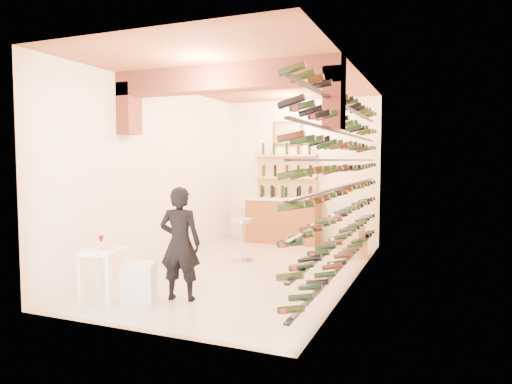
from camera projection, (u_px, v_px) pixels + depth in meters
ground at (249, 270)px, 7.70m from camera, size 6.00×6.00×0.00m
room_shell at (243, 135)px, 7.31m from camera, size 3.52×6.02×3.21m
wine_rack at (341, 180)px, 7.02m from camera, size 0.32×5.70×2.56m
back_counter at (283, 219)px, 10.23m from camera, size 1.70×0.62×1.29m
back_shelving at (286, 190)px, 10.41m from camera, size 1.40×0.31×2.73m
tasting_table at (103, 260)px, 5.84m from camera, size 0.54×0.54×0.86m
white_stool at (139, 282)px, 6.00m from camera, size 0.52×0.52×0.50m
person at (180, 243)px, 6.03m from camera, size 0.62×0.47×1.51m
chrome_barstool at (242, 237)px, 8.32m from camera, size 0.41×0.41×0.79m
crate_lower at (351, 248)px, 8.72m from camera, size 0.65×0.54×0.33m
crate_upper at (351, 233)px, 8.70m from camera, size 0.50×0.40×0.25m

